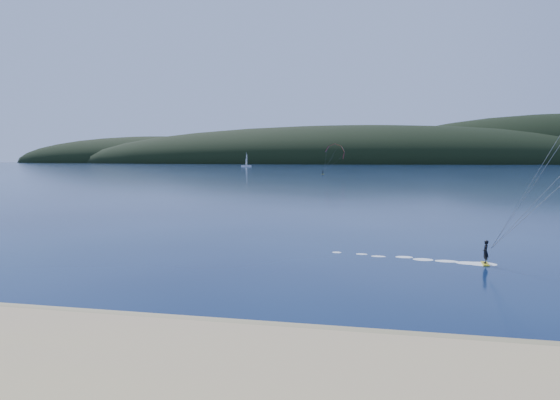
# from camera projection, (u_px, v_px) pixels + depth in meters

# --- Properties ---
(ground) EXTENTS (1800.00, 1800.00, 0.00)m
(ground) POSITION_uv_depth(u_px,v_px,m) (163.00, 375.00, 16.34)
(ground) COLOR black
(ground) RESTS_ON ground
(wet_sand) EXTENTS (220.00, 2.50, 0.10)m
(wet_sand) POSITION_uv_depth(u_px,v_px,m) (210.00, 328.00, 20.72)
(wet_sand) COLOR olive
(wet_sand) RESTS_ON ground
(headland) EXTENTS (1200.00, 310.00, 140.00)m
(headland) POSITION_uv_depth(u_px,v_px,m) (381.00, 163.00, 742.79)
(headland) COLOR black
(headland) RESTS_ON ground
(kitesurfer_far) EXTENTS (11.20, 7.43, 12.99)m
(kitesurfer_far) POSITION_uv_depth(u_px,v_px,m) (335.00, 154.00, 218.98)
(kitesurfer_far) COLOR gold
(kitesurfer_far) RESTS_ON ground
(sailboat) EXTENTS (9.00, 6.11, 12.60)m
(sailboat) POSITION_uv_depth(u_px,v_px,m) (246.00, 166.00, 430.91)
(sailboat) COLOR white
(sailboat) RESTS_ON ground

